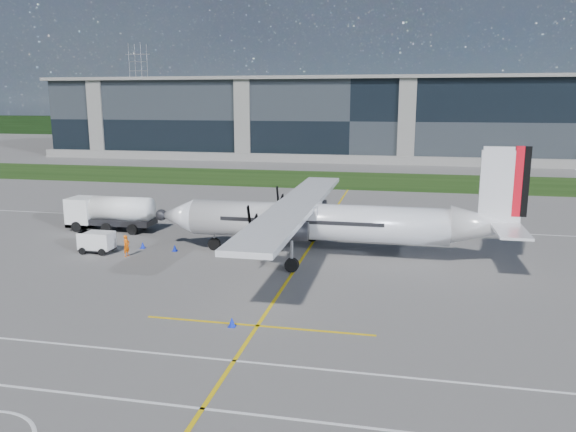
{
  "coord_description": "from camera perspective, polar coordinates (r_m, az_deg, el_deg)",
  "views": [
    {
      "loc": [
        10.01,
        -31.93,
        11.28
      ],
      "look_at": [
        1.96,
        6.58,
        3.13
      ],
      "focal_mm": 35.0,
      "sensor_mm": 36.0,
      "label": 1
    }
  ],
  "objects": [
    {
      "name": "safety_cone_portwing",
      "position": [
        29.05,
        -5.72,
        -10.66
      ],
      "size": [
        0.36,
        0.36,
        0.5
      ],
      "primitive_type": "cone",
      "color": "#0B21C5",
      "rests_on": "ground"
    },
    {
      "name": "fuel_tanker_truck",
      "position": [
        51.89,
        -18.1,
        0.28
      ],
      "size": [
        8.1,
        2.63,
        3.04
      ],
      "primitive_type": null,
      "color": "white",
      "rests_on": "ground"
    },
    {
      "name": "ground_crew_person",
      "position": [
        42.82,
        -16.1,
        -2.77
      ],
      "size": [
        0.66,
        0.83,
        1.82
      ],
      "primitive_type": "imported",
      "rotation": [
        0.0,
        0.0,
        1.38
      ],
      "color": "#F25907",
      "rests_on": "ground"
    },
    {
      "name": "safety_cone_nose_port",
      "position": [
        43.56,
        -11.43,
        -3.2
      ],
      "size": [
        0.36,
        0.36,
        0.5
      ],
      "primitive_type": "cone",
      "color": "#0B21C5",
      "rests_on": "ground"
    },
    {
      "name": "baggage_tug",
      "position": [
        44.56,
        -18.85,
        -2.55
      ],
      "size": [
        2.64,
        1.59,
        1.59
      ],
      "primitive_type": null,
      "color": "white",
      "rests_on": "ground"
    },
    {
      "name": "safety_cone_fwd",
      "position": [
        44.96,
        -14.54,
        -2.88
      ],
      "size": [
        0.36,
        0.36,
        0.5
      ],
      "primitive_type": "cone",
      "color": "#0B21C5",
      "rests_on": "ground"
    },
    {
      "name": "white_lane_line",
      "position": [
        23.43,
        -15.92,
        -17.54
      ],
      "size": [
        90.0,
        0.15,
        0.01
      ],
      "primitive_type": "cube",
      "color": "white",
      "rests_on": "ground"
    },
    {
      "name": "safety_cone_stbdwing",
      "position": [
        54.53,
        3.35,
        0.02
      ],
      "size": [
        0.36,
        0.36,
        0.5
      ],
      "primitive_type": "cone",
      "color": "#0B21C5",
      "rests_on": "ground"
    },
    {
      "name": "turboprop_aircraft",
      "position": [
        40.5,
        4.33,
        1.53
      ],
      "size": [
        26.67,
        27.65,
        8.3
      ],
      "primitive_type": null,
      "color": "silver",
      "rests_on": "ground"
    },
    {
      "name": "tree_line",
      "position": [
        172.42,
        8.58,
        8.83
      ],
      "size": [
        400.0,
        6.0,
        6.0
      ],
      "primitive_type": "cube",
      "color": "black",
      "rests_on": "ground"
    },
    {
      "name": "terminal_building",
      "position": [
        112.45,
        6.8,
        9.7
      ],
      "size": [
        120.0,
        20.0,
        15.0
      ],
      "primitive_type": "cube",
      "color": "black",
      "rests_on": "ground"
    },
    {
      "name": "ground",
      "position": [
        73.5,
        3.85,
        2.85
      ],
      "size": [
        400.0,
        400.0,
        0.0
      ],
      "primitive_type": "plane",
      "color": "slate",
      "rests_on": "ground"
    },
    {
      "name": "pylon_west",
      "position": [
        203.02,
        -14.86,
        12.38
      ],
      "size": [
        9.0,
        4.6,
        30.0
      ],
      "primitive_type": null,
      "color": "gray",
      "rests_on": "ground"
    },
    {
      "name": "grass_strip",
      "position": [
        81.34,
        4.64,
        3.71
      ],
      "size": [
        400.0,
        18.0,
        0.04
      ],
      "primitive_type": "cube",
      "color": "#17330D",
      "rests_on": "ground"
    },
    {
      "name": "yellow_taxiway_centerline",
      "position": [
        43.99,
        2.25,
        -3.15
      ],
      "size": [
        0.2,
        70.0,
        0.01
      ],
      "primitive_type": "cube",
      "color": "yellow",
      "rests_on": "ground"
    }
  ]
}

